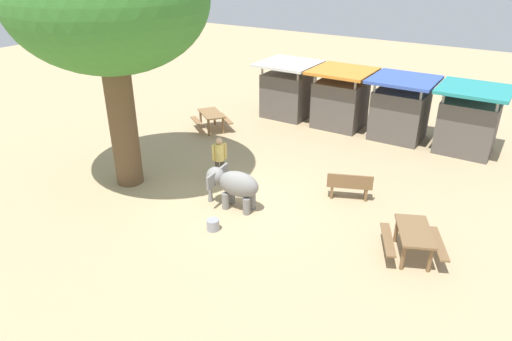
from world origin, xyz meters
TOP-DOWN VIEW (x-y plane):
  - ground_plane at (0.00, 0.00)m, footprint 60.00×60.00m
  - elephant at (-0.01, -0.24)m, footprint 1.77×1.18m
  - person_handler at (-1.32, 0.87)m, footprint 0.34×0.43m
  - shade_tree_main at (-3.94, -0.71)m, footprint 6.13×5.61m
  - wooden_bench at (2.76, 2.13)m, footprint 1.45×0.91m
  - picnic_table_near at (5.25, 0.18)m, footprint 1.96×1.97m
  - picnic_table_far at (-4.59, 4.69)m, footprint 2.08×2.08m
  - market_stall_white at (-2.72, 8.09)m, footprint 2.50×2.50m
  - market_stall_orange at (-0.12, 8.09)m, footprint 2.50×2.50m
  - market_stall_blue at (2.48, 8.09)m, footprint 2.50×2.50m
  - market_stall_teal at (5.08, 8.09)m, footprint 2.50×2.50m
  - feed_bucket at (0.22, -1.57)m, footprint 0.36×0.36m

SIDE VIEW (x-z plane):
  - ground_plane at x=0.00m, z-range 0.00..0.00m
  - feed_bucket at x=0.22m, z-range 0.00..0.32m
  - wooden_bench at x=2.76m, z-range 0.03..0.91m
  - picnic_table_near at x=5.25m, z-range 0.20..0.98m
  - picnic_table_far at x=-4.59m, z-range 0.20..0.98m
  - elephant at x=-0.01m, z-range 0.17..1.39m
  - person_handler at x=-1.32m, z-range 0.14..1.76m
  - market_stall_white at x=-2.72m, z-range -0.12..2.40m
  - market_stall_orange at x=-0.12m, z-range -0.12..2.40m
  - market_stall_blue at x=2.48m, z-range -0.12..2.40m
  - market_stall_teal at x=5.08m, z-range -0.12..2.40m
  - shade_tree_main at x=-3.94m, z-range 1.78..9.83m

